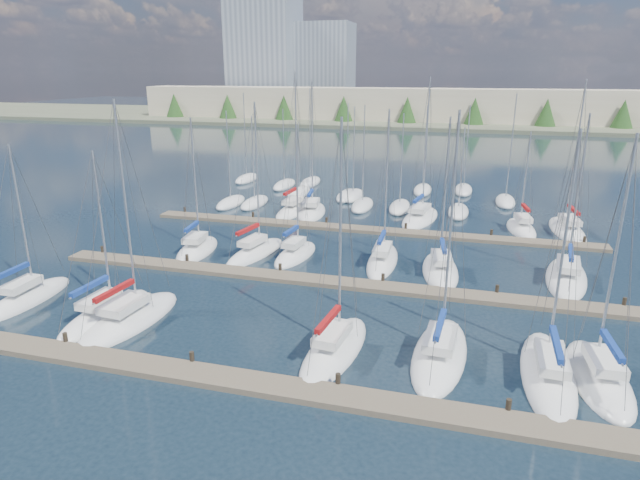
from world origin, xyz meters
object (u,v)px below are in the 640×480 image
(sailboat_j, at_px, (295,254))
(sailboat_p, at_px, (420,218))
(sailboat_k, at_px, (382,261))
(sailboat_i, at_px, (256,252))
(sailboat_o, at_px, (312,212))
(sailboat_b, at_px, (106,314))
(sailboat_g, at_px, (599,377))
(sailboat_c, at_px, (131,319))
(sailboat_e, at_px, (440,354))
(sailboat_h, at_px, (197,250))
(sailboat_l, at_px, (440,270))
(sailboat_n, at_px, (295,210))
(sailboat_a, at_px, (28,298))
(sailboat_f, at_px, (548,374))
(sailboat_m, at_px, (566,277))
(sailboat_q, at_px, (521,229))
(sailboat_d, at_px, (335,349))
(sailboat_r, at_px, (567,230))

(sailboat_j, distance_m, sailboat_p, 17.24)
(sailboat_k, xyz_separation_m, sailboat_p, (1.72, 14.20, -0.01))
(sailboat_i, xyz_separation_m, sailboat_o, (0.78, 14.43, -0.00))
(sailboat_b, bearing_deg, sailboat_o, 82.09)
(sailboat_g, bearing_deg, sailboat_c, 177.33)
(sailboat_e, bearing_deg, sailboat_j, 136.72)
(sailboat_h, distance_m, sailboat_j, 8.71)
(sailboat_b, bearing_deg, sailboat_l, 37.32)
(sailboat_n, distance_m, sailboat_a, 29.63)
(sailboat_l, bearing_deg, sailboat_c, -149.59)
(sailboat_k, distance_m, sailboat_c, 20.12)
(sailboat_c, bearing_deg, sailboat_f, 4.91)
(sailboat_k, height_order, sailboat_j, sailboat_k)
(sailboat_m, bearing_deg, sailboat_g, -84.61)
(sailboat_i, xyz_separation_m, sailboat_a, (-11.39, -13.16, -0.01))
(sailboat_i, xyz_separation_m, sailboat_j, (3.47, 0.39, -0.01))
(sailboat_h, bearing_deg, sailboat_b, -95.30)
(sailboat_g, height_order, sailboat_p, sailboat_p)
(sailboat_a, bearing_deg, sailboat_e, -1.80)
(sailboat_q, xyz_separation_m, sailboat_f, (-0.75, -27.52, 0.00))
(sailboat_n, relative_size, sailboat_k, 1.20)
(sailboat_a, relative_size, sailboat_j, 0.97)
(sailboat_a, bearing_deg, sailboat_g, -2.08)
(sailboat_o, height_order, sailboat_b, sailboat_o)
(sailboat_h, bearing_deg, sailboat_c, -87.16)
(sailboat_d, bearing_deg, sailboat_n, 118.32)
(sailboat_i, height_order, sailboat_p, sailboat_p)
(sailboat_a, xyz_separation_m, sailboat_r, (38.17, 27.50, 0.01))
(sailboat_a, xyz_separation_m, sailboat_q, (33.89, 26.83, -0.00))
(sailboat_h, height_order, sailboat_k, sailboat_k)
(sailboat_n, xyz_separation_m, sailboat_f, (23.04, -28.54, -0.02))
(sailboat_j, bearing_deg, sailboat_q, 40.75)
(sailboat_b, bearing_deg, sailboat_e, 4.59)
(sailboat_i, relative_size, sailboat_b, 1.19)
(sailboat_n, bearing_deg, sailboat_e, -53.83)
(sailboat_n, bearing_deg, sailboat_k, -44.77)
(sailboat_m, height_order, sailboat_p, sailboat_p)
(sailboat_a, xyz_separation_m, sailboat_p, (23.93, 28.20, 0.00))
(sailboat_a, height_order, sailboat_b, sailboat_a)
(sailboat_l, bearing_deg, sailboat_g, -63.96)
(sailboat_h, xyz_separation_m, sailboat_m, (29.95, 1.58, -0.01))
(sailboat_m, distance_m, sailboat_p, 18.68)
(sailboat_o, relative_size, sailboat_q, 1.44)
(sailboat_h, xyz_separation_m, sailboat_k, (16.00, 1.49, 0.01))
(sailboat_i, bearing_deg, sailboat_k, 15.06)
(sailboat_b, distance_m, sailboat_p, 33.65)
(sailboat_e, height_order, sailboat_q, sailboat_e)
(sailboat_r, bearing_deg, sailboat_b, -143.23)
(sailboat_f, bearing_deg, sailboat_o, 127.57)
(sailboat_m, xyz_separation_m, sailboat_p, (-12.24, 14.12, 0.01))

